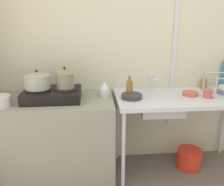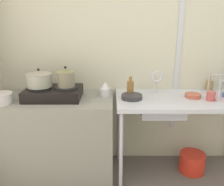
{
  "view_description": "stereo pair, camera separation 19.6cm",
  "coord_description": "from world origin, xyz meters",
  "px_view_note": "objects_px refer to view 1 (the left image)",
  "views": [
    {
      "loc": [
        -0.91,
        -0.88,
        1.61
      ],
      "look_at": [
        -0.71,
        1.35,
        0.91
      ],
      "focal_mm": 38.18,
      "sensor_mm": 36.0,
      "label": 1
    },
    {
      "loc": [
        -0.71,
        -0.89,
        1.61
      ],
      "look_at": [
        -0.71,
        1.35,
        0.91
      ],
      "focal_mm": 38.18,
      "sensor_mm": 36.0,
      "label": 2
    }
  ],
  "objects_px": {
    "pot_on_right_burner": "(65,79)",
    "sink_basin": "(161,105)",
    "pot_on_left_burner": "(37,80)",
    "frying_pan": "(132,96)",
    "faucet": "(155,77)",
    "bucket_on_floor": "(189,158)",
    "stove": "(53,94)",
    "utensil_jar": "(204,83)",
    "percolator": "(105,90)",
    "bottle_by_sink": "(129,88)",
    "small_bowl_on_drainboard": "(190,93)",
    "cup_by_rack": "(208,93)"
  },
  "relations": [
    {
      "from": "pot_on_right_burner",
      "to": "sink_basin",
      "type": "distance_m",
      "value": 0.99
    },
    {
      "from": "pot_on_left_burner",
      "to": "frying_pan",
      "type": "bearing_deg",
      "value": -1.61
    },
    {
      "from": "faucet",
      "to": "bucket_on_floor",
      "type": "relative_size",
      "value": 0.92
    },
    {
      "from": "stove",
      "to": "utensil_jar",
      "type": "bearing_deg",
      "value": 9.14
    },
    {
      "from": "pot_on_left_burner",
      "to": "percolator",
      "type": "distance_m",
      "value": 0.65
    },
    {
      "from": "bottle_by_sink",
      "to": "utensil_jar",
      "type": "bearing_deg",
      "value": 12.41
    },
    {
      "from": "small_bowl_on_drainboard",
      "to": "utensil_jar",
      "type": "height_order",
      "value": "utensil_jar"
    },
    {
      "from": "percolator",
      "to": "small_bowl_on_drainboard",
      "type": "height_order",
      "value": "percolator"
    },
    {
      "from": "frying_pan",
      "to": "small_bowl_on_drainboard",
      "type": "relative_size",
      "value": 1.28
    },
    {
      "from": "faucet",
      "to": "cup_by_rack",
      "type": "bearing_deg",
      "value": -22.79
    },
    {
      "from": "bucket_on_floor",
      "to": "sink_basin",
      "type": "bearing_deg",
      "value": -174.6
    },
    {
      "from": "pot_on_right_burner",
      "to": "bucket_on_floor",
      "type": "relative_size",
      "value": 0.74
    },
    {
      "from": "pot_on_right_burner",
      "to": "percolator",
      "type": "height_order",
      "value": "pot_on_right_burner"
    },
    {
      "from": "percolator",
      "to": "bottle_by_sink",
      "type": "height_order",
      "value": "bottle_by_sink"
    },
    {
      "from": "faucet",
      "to": "small_bowl_on_drainboard",
      "type": "xyz_separation_m",
      "value": [
        0.35,
        -0.11,
        -0.15
      ]
    },
    {
      "from": "sink_basin",
      "to": "bottle_by_sink",
      "type": "height_order",
      "value": "bottle_by_sink"
    },
    {
      "from": "percolator",
      "to": "faucet",
      "type": "height_order",
      "value": "faucet"
    },
    {
      "from": "frying_pan",
      "to": "small_bowl_on_drainboard",
      "type": "distance_m",
      "value": 0.62
    },
    {
      "from": "stove",
      "to": "bucket_on_floor",
      "type": "height_order",
      "value": "stove"
    },
    {
      "from": "stove",
      "to": "small_bowl_on_drainboard",
      "type": "height_order",
      "value": "stove"
    },
    {
      "from": "frying_pan",
      "to": "pot_on_left_burner",
      "type": "bearing_deg",
      "value": 178.39
    },
    {
      "from": "bucket_on_floor",
      "to": "frying_pan",
      "type": "bearing_deg",
      "value": -176.11
    },
    {
      "from": "stove",
      "to": "faucet",
      "type": "height_order",
      "value": "faucet"
    },
    {
      "from": "bucket_on_floor",
      "to": "utensil_jar",
      "type": "bearing_deg",
      "value": 52.01
    },
    {
      "from": "faucet",
      "to": "sink_basin",
      "type": "bearing_deg",
      "value": -75.36
    },
    {
      "from": "cup_by_rack",
      "to": "small_bowl_on_drainboard",
      "type": "relative_size",
      "value": 0.55
    },
    {
      "from": "small_bowl_on_drainboard",
      "to": "bucket_on_floor",
      "type": "xyz_separation_m",
      "value": [
        0.07,
        -0.0,
        -0.77
      ]
    },
    {
      "from": "stove",
      "to": "frying_pan",
      "type": "distance_m",
      "value": 0.77
    },
    {
      "from": "pot_on_left_burner",
      "to": "cup_by_rack",
      "type": "bearing_deg",
      "value": -2.57
    },
    {
      "from": "stove",
      "to": "bottle_by_sink",
      "type": "height_order",
      "value": "bottle_by_sink"
    },
    {
      "from": "stove",
      "to": "utensil_jar",
      "type": "height_order",
      "value": "utensil_jar"
    },
    {
      "from": "utensil_jar",
      "to": "bucket_on_floor",
      "type": "distance_m",
      "value": 0.86
    },
    {
      "from": "frying_pan",
      "to": "bottle_by_sink",
      "type": "relative_size",
      "value": 1.0
    },
    {
      "from": "stove",
      "to": "bucket_on_floor",
      "type": "bearing_deg",
      "value": 0.83
    },
    {
      "from": "pot_on_right_burner",
      "to": "bucket_on_floor",
      "type": "bearing_deg",
      "value": 0.91
    },
    {
      "from": "stove",
      "to": "faucet",
      "type": "xyz_separation_m",
      "value": [
        1.04,
        0.13,
        0.11
      ]
    },
    {
      "from": "sink_basin",
      "to": "small_bowl_on_drainboard",
      "type": "distance_m",
      "value": 0.33
    },
    {
      "from": "faucet",
      "to": "bucket_on_floor",
      "type": "bearing_deg",
      "value": -14.8
    },
    {
      "from": "pot_on_right_burner",
      "to": "percolator",
      "type": "xyz_separation_m",
      "value": [
        0.38,
        0.05,
        -0.14
      ]
    },
    {
      "from": "pot_on_left_burner",
      "to": "frying_pan",
      "type": "distance_m",
      "value": 0.92
    },
    {
      "from": "pot_on_right_burner",
      "to": "small_bowl_on_drainboard",
      "type": "relative_size",
      "value": 1.26
    },
    {
      "from": "bottle_by_sink",
      "to": "utensil_jar",
      "type": "height_order",
      "value": "bottle_by_sink"
    },
    {
      "from": "small_bowl_on_drainboard",
      "to": "pot_on_left_burner",
      "type": "bearing_deg",
      "value": -179.2
    },
    {
      "from": "sink_basin",
      "to": "utensil_jar",
      "type": "height_order",
      "value": "utensil_jar"
    },
    {
      "from": "pot_on_right_burner",
      "to": "utensil_jar",
      "type": "bearing_deg",
      "value": 9.9
    },
    {
      "from": "frying_pan",
      "to": "bottle_by_sink",
      "type": "bearing_deg",
      "value": 95.38
    },
    {
      "from": "stove",
      "to": "cup_by_rack",
      "type": "height_order",
      "value": "stove"
    },
    {
      "from": "frying_pan",
      "to": "cup_by_rack",
      "type": "distance_m",
      "value": 0.76
    },
    {
      "from": "frying_pan",
      "to": "percolator",
      "type": "bearing_deg",
      "value": 163.29
    },
    {
      "from": "percolator",
      "to": "small_bowl_on_drainboard",
      "type": "relative_size",
      "value": 0.94
    }
  ]
}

